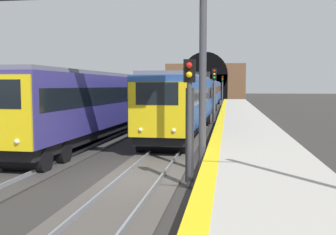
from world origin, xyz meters
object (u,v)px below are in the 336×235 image
(train_main_approaching, at_px, (202,95))
(overhead_signal_gantry, at_px, (87,23))
(train_adjacent_platform, at_px, (138,97))
(railway_signal_mid, at_px, (214,90))
(railway_signal_near, at_px, (189,112))
(railway_signal_far, at_px, (222,86))

(train_main_approaching, distance_m, overhead_signal_gantry, 31.10)
(train_adjacent_platform, relative_size, railway_signal_mid, 8.67)
(train_main_approaching, bearing_deg, overhead_signal_gantry, -3.46)
(train_main_approaching, relative_size, railway_signal_near, 13.16)
(train_adjacent_platform, height_order, railway_signal_near, train_adjacent_platform)
(railway_signal_near, height_order, railway_signal_mid, railway_signal_mid)
(train_main_approaching, relative_size, train_adjacent_platform, 1.32)
(railway_signal_far, xyz_separation_m, overhead_signal_gantry, (-64.79, 4.29, 2.64))
(train_adjacent_platform, distance_m, railway_signal_mid, 6.81)
(train_main_approaching, height_order, railway_signal_far, railway_signal_far)
(train_adjacent_platform, height_order, railway_signal_mid, train_adjacent_platform)
(railway_signal_mid, relative_size, railway_signal_far, 0.92)
(railway_signal_near, distance_m, railway_signal_far, 67.06)
(train_adjacent_platform, bearing_deg, railway_signal_near, 18.87)
(railway_signal_mid, xyz_separation_m, railway_signal_far, (45.11, 0.00, 0.25))
(train_main_approaching, xyz_separation_m, overhead_signal_gantry, (-30.80, 2.48, 3.52))
(railway_signal_mid, height_order, overhead_signal_gantry, overhead_signal_gantry)
(railway_signal_mid, xyz_separation_m, overhead_signal_gantry, (-19.68, 4.29, 2.89))
(railway_signal_near, height_order, overhead_signal_gantry, overhead_signal_gantry)
(train_main_approaching, xyz_separation_m, railway_signal_mid, (-11.12, -1.81, 0.63))
(train_adjacent_platform, height_order, railway_signal_far, railway_signal_far)
(railway_signal_near, distance_m, railway_signal_mid, 21.95)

